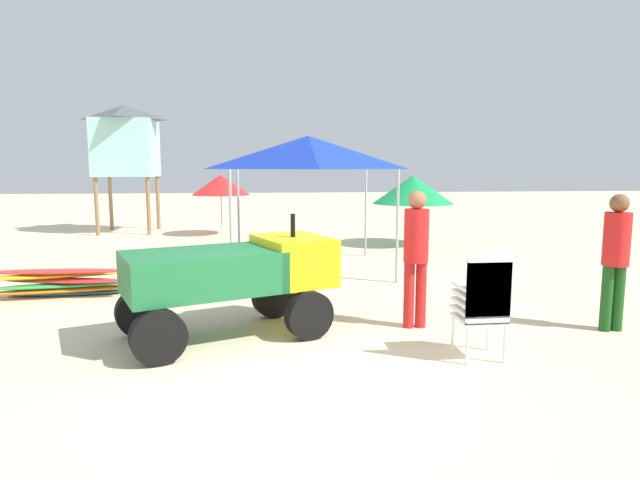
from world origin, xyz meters
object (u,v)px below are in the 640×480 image
object	(u,v)px
utility_cart	(234,274)
beach_umbrella_left	(413,190)
stacked_plastic_chairs	(484,298)
surfboard_pile	(62,282)
popup_canopy	(308,153)
lifeguard_tower	(126,141)
lifeguard_near_center	(416,249)
cooler_box	(497,296)
lifeguard_near_left	(616,253)
beach_umbrella_mid	(221,185)

from	to	relation	value
utility_cart	beach_umbrella_left	xyz separation A→B (m)	(4.39, 7.46, 0.73)
stacked_plastic_chairs	surfboard_pile	xyz separation A→B (m)	(-5.62, 3.48, -0.45)
popup_canopy	stacked_plastic_chairs	bearing A→B (deg)	-75.45
utility_cart	lifeguard_tower	size ratio (longest dim) A/B	0.69
utility_cart	stacked_plastic_chairs	size ratio (longest dim) A/B	2.34
lifeguard_near_center	cooler_box	size ratio (longest dim) A/B	3.12
lifeguard_near_left	beach_umbrella_left	bearing A→B (deg)	93.11
stacked_plastic_chairs	beach_umbrella_left	bearing A→B (deg)	78.99
beach_umbrella_mid	lifeguard_tower	bearing A→B (deg)	160.79
surfboard_pile	lifeguard_tower	bearing A→B (deg)	96.83
stacked_plastic_chairs	utility_cart	bearing A→B (deg)	156.98
surfboard_pile	popup_canopy	distance (m)	5.12
lifeguard_tower	beach_umbrella_mid	distance (m)	3.52
utility_cart	stacked_plastic_chairs	distance (m)	2.95
lifeguard_tower	beach_umbrella_left	distance (m)	9.34
utility_cart	lifeguard_tower	xyz separation A→B (m)	(-3.98, 11.34, 2.16)
beach_umbrella_left	beach_umbrella_mid	bearing A→B (deg)	152.18
lifeguard_tower	cooler_box	distance (m)	13.36
utility_cart	stacked_plastic_chairs	xyz separation A→B (m)	(2.72, -1.15, -0.09)
surfboard_pile	lifeguard_tower	size ratio (longest dim) A/B	0.64
lifeguard_near_left	beach_umbrella_mid	size ratio (longest dim) A/B	0.93
stacked_plastic_chairs	lifeguard_tower	world-z (taller)	lifeguard_tower
utility_cart	popup_canopy	xyz separation A→B (m)	(1.29, 4.32, 1.61)
popup_canopy	lifeguard_tower	bearing A→B (deg)	126.98
lifeguard_near_left	lifeguard_tower	xyz separation A→B (m)	(-8.80, 11.64, 1.93)
popup_canopy	beach_umbrella_left	bearing A→B (deg)	45.36
lifeguard_tower	popup_canopy	bearing A→B (deg)	-53.02
utility_cart	lifeguard_near_center	size ratio (longest dim) A/B	1.56
beach_umbrella_left	beach_umbrella_mid	size ratio (longest dim) A/B	1.15
utility_cart	surfboard_pile	size ratio (longest dim) A/B	1.08
surfboard_pile	beach_umbrella_mid	distance (m)	8.29
lifeguard_near_center	beach_umbrella_mid	xyz separation A→B (m)	(-3.26, 10.16, 0.53)
lifeguard_near_center	beach_umbrella_mid	size ratio (longest dim) A/B	0.95
stacked_plastic_chairs	popup_canopy	distance (m)	5.91
popup_canopy	utility_cart	bearing A→B (deg)	-106.66
utility_cart	lifeguard_near_left	bearing A→B (deg)	-3.60
utility_cart	cooler_box	size ratio (longest dim) A/B	4.88
utility_cart	lifeguard_near_left	size ratio (longest dim) A/B	1.59
lifeguard_near_center	beach_umbrella_mid	distance (m)	10.68
lifeguard_near_center	cooler_box	world-z (taller)	lifeguard_near_center
beach_umbrella_mid	stacked_plastic_chairs	bearing A→B (deg)	-72.33
lifeguard_near_center	lifeguard_tower	xyz separation A→B (m)	(-6.32, 11.23, 1.91)
surfboard_pile	lifeguard_near_center	world-z (taller)	lifeguard_near_center
lifeguard_near_left	beach_umbrella_mid	distance (m)	12.04
lifeguard_near_center	popup_canopy	bearing A→B (deg)	103.84
popup_canopy	lifeguard_near_center	bearing A→B (deg)	-76.16
stacked_plastic_chairs	popup_canopy	bearing A→B (deg)	104.55
stacked_plastic_chairs	beach_umbrella_left	xyz separation A→B (m)	(1.68, 8.62, 0.81)
lifeguard_near_center	beach_umbrella_mid	world-z (taller)	beach_umbrella_mid
utility_cart	surfboard_pile	world-z (taller)	utility_cart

